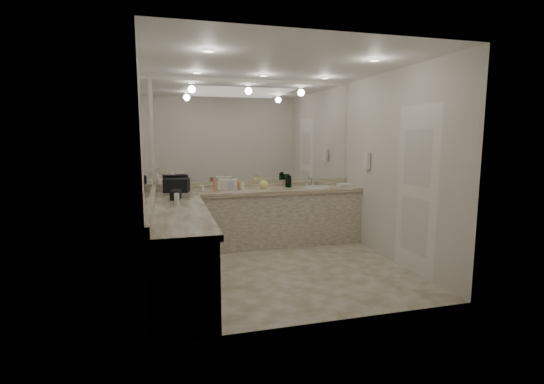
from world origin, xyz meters
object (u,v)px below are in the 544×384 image
object	(u,v)px
wall_phone	(367,160)
soap_bottle_c	(264,183)
soap_bottle_b	(231,184)
soap_bottle_a	(219,185)
black_toiletry_bag	(177,185)
cream_cosmetic_case	(228,184)
hand_towel	(344,185)
sink	(317,187)

from	to	relation	value
wall_phone	soap_bottle_c	bearing A→B (deg)	160.04
soap_bottle_b	soap_bottle_a	bearing A→B (deg)	179.00
black_toiletry_bag	soap_bottle_b	world-z (taller)	same
soap_bottle_a	soap_bottle_b	world-z (taller)	soap_bottle_b
cream_cosmetic_case	soap_bottle_c	bearing A→B (deg)	9.44
soap_bottle_c	hand_towel	bearing A→B (deg)	-1.71
sink	soap_bottle_b	size ratio (longest dim) A/B	2.19
wall_phone	soap_bottle_a	distance (m)	2.29
soap_bottle_a	black_toiletry_bag	bearing A→B (deg)	-179.03
soap_bottle_b	sink	bearing A→B (deg)	-0.46
black_toiletry_bag	cream_cosmetic_case	bearing A→B (deg)	6.00
black_toiletry_bag	cream_cosmetic_case	xyz separation A→B (m)	(0.77, 0.08, -0.02)
hand_towel	soap_bottle_c	xyz separation A→B (m)	(-1.37, 0.04, 0.08)
black_toiletry_bag	soap_bottle_a	size ratio (longest dim) A/B	1.96
black_toiletry_bag	soap_bottle_a	xyz separation A→B (m)	(0.62, 0.01, -0.01)
sink	soap_bottle_a	distance (m)	1.60
soap_bottle_a	soap_bottle_c	xyz separation A→B (m)	(0.71, 0.03, 0.00)
soap_bottle_b	soap_bottle_c	bearing A→B (deg)	3.31
wall_phone	cream_cosmetic_case	world-z (taller)	wall_phone
wall_phone	hand_towel	distance (m)	0.67
soap_bottle_b	wall_phone	bearing A→B (deg)	-14.26
black_toiletry_bag	hand_towel	bearing A→B (deg)	-0.08
wall_phone	cream_cosmetic_case	size ratio (longest dim) A/B	0.83
sink	hand_towel	bearing A→B (deg)	0.06
wall_phone	hand_towel	bearing A→B (deg)	103.46
soap_bottle_a	soap_bottle_c	bearing A→B (deg)	2.16
soap_bottle_a	soap_bottle_b	xyz separation A→B (m)	(0.19, -0.00, 0.01)
hand_towel	soap_bottle_b	world-z (taller)	soap_bottle_b
hand_towel	soap_bottle_a	distance (m)	2.08
sink	soap_bottle_a	size ratio (longest dim) A/B	2.44
cream_cosmetic_case	soap_bottle_a	world-z (taller)	soap_bottle_a
sink	wall_phone	xyz separation A→B (m)	(0.61, -0.50, 0.46)
hand_towel	soap_bottle_b	bearing A→B (deg)	179.67
wall_phone	black_toiletry_bag	bearing A→B (deg)	169.87
sink	cream_cosmetic_case	distance (m)	1.45
wall_phone	soap_bottle_c	world-z (taller)	wall_phone
wall_phone	hand_towel	size ratio (longest dim) A/B	1.06
hand_towel	soap_bottle_a	xyz separation A→B (m)	(-2.08, 0.01, 0.07)
soap_bottle_b	soap_bottle_c	xyz separation A→B (m)	(0.52, 0.03, -0.01)
sink	black_toiletry_bag	bearing A→B (deg)	179.89
soap_bottle_c	wall_phone	bearing A→B (deg)	-19.96
wall_phone	soap_bottle_a	bearing A→B (deg)	166.85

